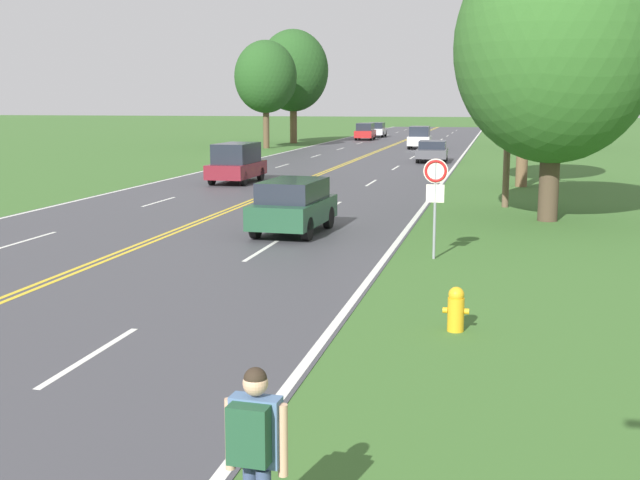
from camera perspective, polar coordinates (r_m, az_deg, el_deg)
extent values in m
cube|color=silver|center=(12.88, -15.95, -7.91)|extent=(0.12, 3.00, 0.00)
cube|color=silver|center=(20.97, -4.16, -0.74)|extent=(0.12, 3.00, 0.00)
cube|color=silver|center=(29.59, 0.90, 2.38)|extent=(0.12, 3.00, 0.00)
cube|color=silver|center=(38.39, 3.66, 4.08)|extent=(0.12, 3.00, 0.00)
cube|color=silver|center=(47.26, 5.40, 5.14)|extent=(0.12, 3.00, 0.00)
cube|color=silver|center=(56.18, 6.59, 5.86)|extent=(0.12, 3.00, 0.00)
cube|color=silver|center=(65.11, 7.46, 6.38)|extent=(0.12, 3.00, 0.00)
cube|color=silver|center=(74.06, 8.12, 6.77)|extent=(0.12, 3.00, 0.00)
cube|color=silver|center=(83.03, 8.63, 7.08)|extent=(0.12, 3.00, 0.00)
cube|color=silver|center=(92.00, 9.05, 7.33)|extent=(0.12, 3.00, 0.00)
cube|color=silver|center=(100.97, 9.39, 7.53)|extent=(0.12, 3.00, 0.00)
cube|color=silver|center=(109.95, 9.68, 7.70)|extent=(0.12, 3.00, 0.00)
cube|color=silver|center=(23.87, -20.16, -0.03)|extent=(0.12, 3.00, 0.00)
cube|color=silver|center=(31.72, -11.37, 2.69)|extent=(0.12, 3.00, 0.00)
cube|color=silver|center=(40.05, -6.12, 4.28)|extent=(0.12, 3.00, 0.00)
cube|color=silver|center=(48.62, -2.69, 5.30)|extent=(0.12, 3.00, 0.00)
cube|color=silver|center=(57.32, -0.29, 6.00)|extent=(0.12, 3.00, 0.00)
cube|color=silver|center=(66.10, 1.48, 6.51)|extent=(0.12, 3.00, 0.00)
cube|color=silver|center=(74.94, 2.83, 6.89)|extent=(0.12, 3.00, 0.00)
cube|color=silver|center=(83.81, 3.91, 7.19)|extent=(0.12, 3.00, 0.00)
cube|color=silver|center=(92.70, 4.77, 7.43)|extent=(0.12, 3.00, 0.00)
cube|color=silver|center=(101.61, 5.49, 7.63)|extent=(0.12, 3.00, 0.00)
cube|color=silver|center=(110.54, 6.09, 7.80)|extent=(0.12, 3.00, 0.00)
cube|color=#4C6B93|center=(7.00, -4.57, -13.35)|extent=(0.44, 0.20, 0.60)
sphere|color=tan|center=(6.85, -4.62, -10.12)|extent=(0.22, 0.22, 0.22)
sphere|color=#2D2319|center=(6.84, -4.62, -9.82)|extent=(0.20, 0.20, 0.20)
cylinder|color=tan|center=(7.11, -6.42, -13.55)|extent=(0.09, 0.09, 0.63)
cylinder|color=tan|center=(6.95, -2.66, -14.04)|extent=(0.09, 0.09, 0.63)
cube|color=#1E472D|center=(6.84, -5.10, -13.66)|extent=(0.36, 0.19, 0.51)
cylinder|color=gold|center=(13.83, 9.63, -5.25)|extent=(0.28, 0.28, 0.58)
sphere|color=gold|center=(13.75, 9.67, -3.85)|extent=(0.27, 0.27, 0.27)
cylinder|color=gold|center=(13.81, 10.39, -5.02)|extent=(0.08, 0.10, 0.10)
cylinder|color=gold|center=(13.83, 8.88, -4.96)|extent=(0.08, 0.10, 0.10)
cylinder|color=gray|center=(19.89, 8.17, 2.11)|extent=(0.07, 0.07, 2.43)
cylinder|color=silver|center=(19.76, 8.23, 4.88)|extent=(0.60, 0.02, 0.60)
torus|color=red|center=(19.75, 8.23, 4.88)|extent=(0.55, 0.07, 0.55)
cube|color=silver|center=(19.82, 8.19, 3.29)|extent=(0.44, 0.02, 0.44)
cylinder|color=brown|center=(30.13, 13.31, 10.01)|extent=(0.24, 0.24, 8.16)
cylinder|color=brown|center=(60.46, 13.19, 10.01)|extent=(0.24, 0.24, 8.60)
cube|color=brown|center=(60.60, 13.33, 13.51)|extent=(1.80, 0.12, 0.10)
cylinder|color=brown|center=(75.19, -1.90, 8.38)|extent=(0.65, 0.65, 3.88)
ellipsoid|color=#234C1E|center=(75.22, -1.92, 11.95)|extent=(6.47, 6.47, 7.44)
cylinder|color=brown|center=(67.15, -3.85, 8.09)|extent=(0.51, 0.51, 3.66)
ellipsoid|color=#234C1E|center=(67.15, -3.89, 11.51)|extent=(5.13, 5.13, 5.90)
cylinder|color=brown|center=(69.97, 16.38, 7.69)|extent=(0.53, 0.53, 3.42)
ellipsoid|color=#1E4219|center=(69.96, 16.54, 10.92)|extent=(5.28, 5.28, 6.08)
cylinder|color=brown|center=(37.74, 14.23, 6.82)|extent=(0.53, 0.53, 4.13)
ellipsoid|color=#386B2D|center=(37.78, 14.51, 13.34)|extent=(5.25, 5.25, 6.04)
cylinder|color=#473828|center=(27.07, 15.99, 4.30)|extent=(0.64, 0.64, 2.84)
ellipsoid|color=#2D5B23|center=(27.01, 16.41, 13.06)|extent=(6.39, 6.39, 7.35)
cylinder|color=black|center=(22.37, -0.93, 0.79)|extent=(0.23, 0.69, 0.68)
cylinder|color=black|center=(22.84, -4.60, 0.95)|extent=(0.23, 0.69, 0.68)
cylinder|color=black|center=(24.60, 0.61, 1.62)|extent=(0.23, 0.69, 0.68)
cylinder|color=black|center=(25.03, -2.77, 1.75)|extent=(0.23, 0.69, 0.68)
cube|color=#1E472D|center=(23.65, -1.91, 2.04)|extent=(1.90, 3.85, 0.68)
cube|color=#1E232D|center=(23.57, -1.91, 3.57)|extent=(1.64, 2.71, 0.60)
cylinder|color=black|center=(40.13, -6.41, 4.74)|extent=(0.20, 0.67, 0.67)
cylinder|color=black|center=(39.64, -4.25, 4.71)|extent=(0.20, 0.67, 0.67)
cylinder|color=black|center=(37.71, -7.71, 4.39)|extent=(0.20, 0.67, 0.67)
cylinder|color=black|center=(37.19, -5.42, 4.36)|extent=(0.20, 0.67, 0.67)
cube|color=maroon|center=(38.63, -5.94, 5.00)|extent=(1.79, 4.17, 0.66)
cube|color=#1E232D|center=(38.57, -5.96, 6.18)|extent=(1.58, 2.92, 0.93)
cylinder|color=black|center=(50.93, 8.87, 5.78)|extent=(0.23, 0.71, 0.70)
cylinder|color=black|center=(51.01, 6.95, 5.83)|extent=(0.23, 0.71, 0.70)
cylinder|color=black|center=(53.59, 8.96, 5.97)|extent=(0.23, 0.71, 0.70)
cylinder|color=black|center=(53.67, 7.13, 6.02)|extent=(0.23, 0.71, 0.70)
cube|color=#47474C|center=(52.28, 7.98, 6.16)|extent=(2.06, 4.38, 0.54)
cube|color=#1E232D|center=(52.42, 8.01, 6.73)|extent=(1.76, 2.43, 0.49)
cylinder|color=black|center=(65.50, 7.71, 6.69)|extent=(0.23, 0.71, 0.70)
cylinder|color=black|center=(65.59, 6.33, 6.72)|extent=(0.23, 0.71, 0.70)
cylinder|color=black|center=(67.99, 7.82, 6.80)|extent=(0.23, 0.71, 0.70)
cylinder|color=black|center=(68.09, 6.49, 6.83)|extent=(0.23, 0.71, 0.70)
cube|color=white|center=(66.77, 7.09, 7.04)|extent=(1.92, 4.10, 0.72)
cube|color=#1E232D|center=(66.74, 7.11, 7.69)|extent=(1.67, 2.88, 0.80)
cylinder|color=black|center=(82.84, 2.82, 7.38)|extent=(0.22, 0.63, 0.62)
cylinder|color=black|center=(82.65, 3.88, 7.36)|extent=(0.22, 0.63, 0.62)
cylinder|color=black|center=(80.27, 2.57, 7.30)|extent=(0.22, 0.63, 0.62)
cylinder|color=black|center=(80.07, 3.66, 7.28)|extent=(0.22, 0.63, 0.62)
cube|color=#A81E1E|center=(81.44, 3.24, 7.55)|extent=(1.89, 4.25, 0.68)
cube|color=#1E232D|center=(81.41, 3.24, 8.05)|extent=(1.64, 2.99, 0.73)
cylinder|color=black|center=(89.54, 3.64, 7.58)|extent=(0.21, 0.70, 0.70)
cylinder|color=black|center=(89.33, 4.68, 7.56)|extent=(0.21, 0.70, 0.70)
cylinder|color=black|center=(86.87, 3.39, 7.51)|extent=(0.21, 0.70, 0.70)
cylinder|color=black|center=(86.65, 4.46, 7.49)|extent=(0.21, 0.70, 0.70)
cube|color=silver|center=(88.08, 4.05, 7.72)|extent=(1.91, 4.39, 0.63)
cube|color=#1E232D|center=(87.89, 4.04, 8.13)|extent=(1.65, 2.43, 0.63)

